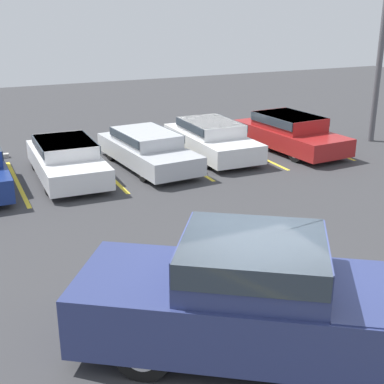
# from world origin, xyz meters

# --- Properties ---
(ground_plane) EXTENTS (60.00, 60.00, 0.00)m
(ground_plane) POSITION_xyz_m (0.00, 0.00, 0.00)
(ground_plane) COLOR #38383A
(stall_stripe_b) EXTENTS (0.12, 4.74, 0.01)m
(stall_stripe_b) POSITION_xyz_m (-2.44, 9.69, 0.00)
(stall_stripe_b) COLOR yellow
(stall_stripe_b) RESTS_ON ground_plane
(stall_stripe_c) EXTENTS (0.12, 4.74, 0.01)m
(stall_stripe_c) POSITION_xyz_m (0.25, 9.69, 0.00)
(stall_stripe_c) COLOR yellow
(stall_stripe_c) RESTS_ON ground_plane
(stall_stripe_d) EXTENTS (0.12, 4.74, 0.01)m
(stall_stripe_d) POSITION_xyz_m (2.94, 9.69, 0.00)
(stall_stripe_d) COLOR yellow
(stall_stripe_d) RESTS_ON ground_plane
(stall_stripe_e) EXTENTS (0.12, 4.74, 0.01)m
(stall_stripe_e) POSITION_xyz_m (5.63, 9.69, 0.00)
(stall_stripe_e) COLOR yellow
(stall_stripe_e) RESTS_ON ground_plane
(stall_stripe_f) EXTENTS (0.12, 4.74, 0.01)m
(stall_stripe_f) POSITION_xyz_m (8.33, 9.69, 0.00)
(stall_stripe_f) COLOR yellow
(stall_stripe_f) RESTS_ON ground_plane
(pickup_truck) EXTENTS (5.95, 4.93, 1.87)m
(pickup_truck) POSITION_xyz_m (-0.09, -0.47, 0.92)
(pickup_truck) COLOR navy
(pickup_truck) RESTS_ON ground_plane
(parked_sedan_b) EXTENTS (1.87, 4.47, 1.16)m
(parked_sedan_b) POSITION_xyz_m (-0.96, 9.56, 0.62)
(parked_sedan_b) COLOR silver
(parked_sedan_b) RESTS_ON ground_plane
(parked_sedan_c) EXTENTS (2.11, 4.72, 1.17)m
(parked_sedan_c) POSITION_xyz_m (1.68, 9.64, 0.63)
(parked_sedan_c) COLOR #B7BABF
(parked_sedan_c) RESTS_ON ground_plane
(parked_sedan_d) EXTENTS (1.82, 4.43, 1.22)m
(parked_sedan_d) POSITION_xyz_m (4.16, 9.95, 0.65)
(parked_sedan_d) COLOR silver
(parked_sedan_d) RESTS_ON ground_plane
(parked_sedan_e) EXTENTS (2.17, 4.79, 1.28)m
(parked_sedan_e) POSITION_xyz_m (7.10, 9.49, 0.68)
(parked_sedan_e) COLOR maroon
(parked_sedan_e) RESTS_ON ground_plane
(light_post) EXTENTS (0.70, 0.36, 6.51)m
(light_post) POSITION_xyz_m (10.77, 9.27, 3.74)
(light_post) COLOR #515156
(light_post) RESTS_ON ground_plane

